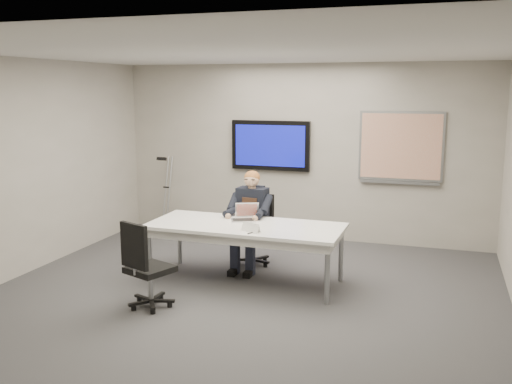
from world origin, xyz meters
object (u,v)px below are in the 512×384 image
(seated_person, at_px, (248,230))
(laptop, at_px, (245,216))
(conference_table, at_px, (246,231))
(office_chair_far, at_px, (255,242))
(office_chair_near, at_px, (147,281))

(seated_person, relative_size, laptop, 3.40)
(conference_table, bearing_deg, office_chair_far, 100.09)
(office_chair_near, relative_size, laptop, 2.56)
(office_chair_far, bearing_deg, seated_person, -75.79)
(laptop, bearing_deg, office_chair_far, 70.64)
(office_chair_far, height_order, laptop, office_chair_far)
(office_chair_far, bearing_deg, office_chair_near, -90.64)
(seated_person, bearing_deg, conference_table, -69.64)
(seated_person, bearing_deg, office_chair_far, 92.14)
(conference_table, bearing_deg, seated_person, 105.72)
(office_chair_near, height_order, laptop, office_chair_near)
(seated_person, distance_m, laptop, 0.39)
(office_chair_near, xyz_separation_m, laptop, (0.66, 1.39, 0.49))
(seated_person, height_order, laptop, seated_person)
(conference_table, xyz_separation_m, laptop, (-0.09, 0.23, 0.14))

